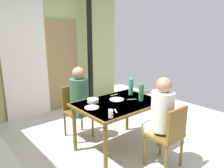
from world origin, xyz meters
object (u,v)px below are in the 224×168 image
(person_near_diner, at_px, (162,110))
(person_far_diner, at_px, (80,94))
(water_bottle_green_near, at_px, (131,86))
(dining_table, at_px, (119,107))
(water_bottle_green_far, at_px, (141,92))
(chair_near_diner, at_px, (169,134))
(chair_far_diner, at_px, (76,108))
(serving_bowl_center, at_px, (93,101))

(person_near_diner, height_order, person_far_diner, same)
(person_near_diner, height_order, water_bottle_green_near, person_near_diner)
(dining_table, bearing_deg, water_bottle_green_far, -27.43)
(chair_near_diner, xyz_separation_m, chair_far_diner, (-0.43, 1.59, 0.00))
(person_near_diner, distance_m, water_bottle_green_near, 0.87)
(chair_near_diner, bearing_deg, water_bottle_green_far, 76.71)
(chair_near_diner, relative_size, person_near_diner, 1.13)
(person_near_diner, bearing_deg, chair_near_diner, -90.00)
(water_bottle_green_far, xyz_separation_m, serving_bowl_center, (-0.60, 0.41, -0.11))
(chair_far_diner, height_order, serving_bowl_center, chair_far_diner)
(dining_table, relative_size, person_far_diner, 1.61)
(dining_table, xyz_separation_m, chair_far_diner, (-0.26, 0.79, -0.17))
(person_far_diner, bearing_deg, serving_bowl_center, 86.03)
(dining_table, xyz_separation_m, water_bottle_green_near, (0.42, 0.16, 0.22))
(dining_table, height_order, person_far_diner, person_far_diner)
(person_far_diner, bearing_deg, dining_table, 111.78)
(dining_table, relative_size, chair_near_diner, 1.42)
(person_far_diner, relative_size, water_bottle_green_far, 2.66)
(dining_table, distance_m, water_bottle_green_near, 0.50)
(dining_table, height_order, person_near_diner, person_near_diner)
(person_near_diner, xyz_separation_m, water_bottle_green_near, (0.25, 0.82, 0.11))
(person_near_diner, bearing_deg, dining_table, 103.91)
(chair_near_diner, bearing_deg, dining_table, 101.59)
(water_bottle_green_near, bearing_deg, person_near_diner, -107.26)
(person_far_diner, bearing_deg, chair_near_diner, 106.34)
(serving_bowl_center, bearing_deg, dining_table, -39.86)
(water_bottle_green_near, distance_m, water_bottle_green_far, 0.34)
(dining_table, xyz_separation_m, person_near_diner, (0.16, -0.66, 0.11))
(water_bottle_green_near, distance_m, serving_bowl_center, 0.72)
(dining_table, height_order, water_bottle_green_near, water_bottle_green_near)
(serving_bowl_center, bearing_deg, chair_far_diner, 87.01)
(water_bottle_green_far, bearing_deg, dining_table, 152.57)
(dining_table, distance_m, person_far_diner, 0.72)
(chair_near_diner, height_order, chair_far_diner, same)
(dining_table, height_order, chair_far_diner, chair_far_diner)
(chair_near_diner, distance_m, person_far_diner, 1.54)
(chair_near_diner, distance_m, water_bottle_green_near, 1.06)
(serving_bowl_center, bearing_deg, person_near_diner, -63.23)
(water_bottle_green_near, bearing_deg, serving_bowl_center, 173.48)
(person_far_diner, bearing_deg, water_bottle_green_far, 125.05)
(chair_far_diner, xyz_separation_m, person_far_diner, (-0.00, -0.14, 0.28))
(chair_far_diner, height_order, water_bottle_green_far, water_bottle_green_far)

